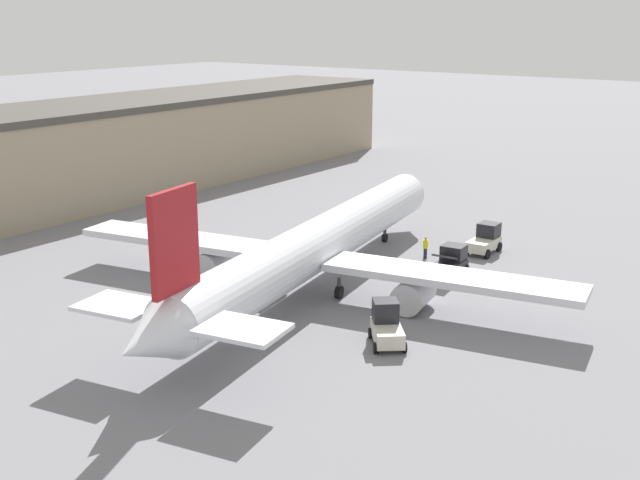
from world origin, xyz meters
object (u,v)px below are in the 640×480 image
ground_crew_worker (425,247)px  baggage_tug (485,240)px  belt_loader_truck (450,262)px  pushback_tug (387,326)px  airplane (314,247)px

ground_crew_worker → baggage_tug: 5.39m
belt_loader_truck → pushback_tug: pushback_tug is taller
baggage_tug → pushback_tug: 21.15m
baggage_tug → belt_loader_truck: 7.42m
airplane → ground_crew_worker: 11.85m
baggage_tug → pushback_tug: bearing=-172.9°
airplane → pushback_tug: bearing=-129.7°
airplane → baggage_tug: size_ratio=11.75×
baggage_tug → belt_loader_truck: bearing=-177.6°
ground_crew_worker → belt_loader_truck: (-3.01, -3.67, 0.14)m
baggage_tug → belt_loader_truck: size_ratio=0.98×
airplane → baggage_tug: 16.90m
pushback_tug → airplane: bearing=20.5°
baggage_tug → pushback_tug: (-20.89, -3.26, 0.03)m
airplane → belt_loader_truck: size_ratio=11.52×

